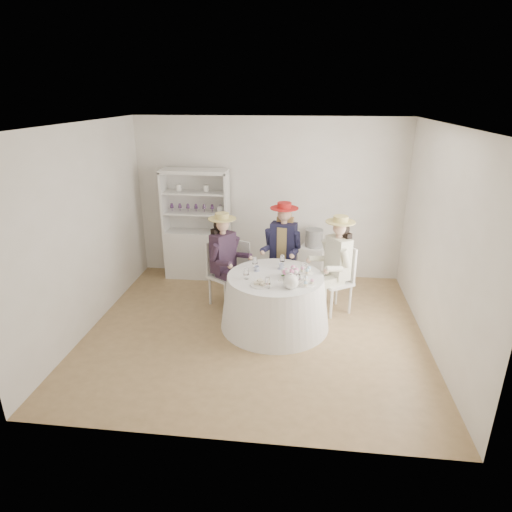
# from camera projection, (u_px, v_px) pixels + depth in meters

# --- Properties ---
(ground) EXTENTS (4.50, 4.50, 0.00)m
(ground) POSITION_uv_depth(u_px,v_px,m) (255.00, 330.00, 5.84)
(ground) COLOR olive
(ground) RESTS_ON ground
(ceiling) EXTENTS (4.50, 4.50, 0.00)m
(ceiling) POSITION_uv_depth(u_px,v_px,m) (255.00, 124.00, 4.88)
(ceiling) COLOR white
(ceiling) RESTS_ON wall_back
(wall_back) EXTENTS (4.50, 0.00, 4.50)m
(wall_back) POSITION_uv_depth(u_px,v_px,m) (269.00, 200.00, 7.22)
(wall_back) COLOR silver
(wall_back) RESTS_ON ground
(wall_front) EXTENTS (4.50, 0.00, 4.50)m
(wall_front) POSITION_uv_depth(u_px,v_px,m) (227.00, 313.00, 3.51)
(wall_front) COLOR silver
(wall_front) RESTS_ON ground
(wall_left) EXTENTS (0.00, 4.50, 4.50)m
(wall_left) POSITION_uv_depth(u_px,v_px,m) (85.00, 230.00, 5.60)
(wall_left) COLOR silver
(wall_left) RESTS_ON ground
(wall_right) EXTENTS (0.00, 4.50, 4.50)m
(wall_right) POSITION_uv_depth(u_px,v_px,m) (441.00, 243.00, 5.12)
(wall_right) COLOR silver
(wall_right) RESTS_ON ground
(tea_table) EXTENTS (1.50, 1.50, 0.74)m
(tea_table) POSITION_uv_depth(u_px,v_px,m) (275.00, 301.00, 5.85)
(tea_table) COLOR white
(tea_table) RESTS_ON ground
(hutch) EXTENTS (1.26, 0.81, 1.87)m
(hutch) POSITION_uv_depth(u_px,v_px,m) (198.00, 240.00, 7.37)
(hutch) COLOR silver
(hutch) RESTS_ON ground
(side_table) EXTENTS (0.51, 0.51, 0.63)m
(side_table) POSITION_uv_depth(u_px,v_px,m) (313.00, 264.00, 7.27)
(side_table) COLOR silver
(side_table) RESTS_ON ground
(hatbox) EXTENTS (0.37, 0.37, 0.29)m
(hatbox) POSITION_uv_depth(u_px,v_px,m) (314.00, 238.00, 7.11)
(hatbox) COLOR black
(hatbox) RESTS_ON side_table
(guest_left) EXTENTS (0.61, 0.58, 1.43)m
(guest_left) POSITION_uv_depth(u_px,v_px,m) (224.00, 254.00, 6.30)
(guest_left) COLOR silver
(guest_left) RESTS_ON ground
(guest_mid) EXTENTS (0.57, 0.60, 1.51)m
(guest_mid) POSITION_uv_depth(u_px,v_px,m) (283.00, 244.00, 6.58)
(guest_mid) COLOR silver
(guest_mid) RESTS_ON ground
(guest_right) EXTENTS (0.62, 0.58, 1.46)m
(guest_right) POSITION_uv_depth(u_px,v_px,m) (336.00, 259.00, 6.07)
(guest_right) COLOR silver
(guest_right) RESTS_ON ground
(spare_chair) EXTENTS (0.48, 0.48, 0.89)m
(spare_chair) POSITION_uv_depth(u_px,v_px,m) (244.00, 263.00, 6.85)
(spare_chair) COLOR silver
(spare_chair) RESTS_ON ground
(teacup_a) EXTENTS (0.09, 0.09, 0.06)m
(teacup_a) POSITION_uv_depth(u_px,v_px,m) (257.00, 269.00, 5.87)
(teacup_a) COLOR white
(teacup_a) RESTS_ON tea_table
(teacup_b) EXTENTS (0.08, 0.08, 0.07)m
(teacup_b) POSITION_uv_depth(u_px,v_px,m) (281.00, 267.00, 5.93)
(teacup_b) COLOR white
(teacup_b) RESTS_ON tea_table
(teacup_c) EXTENTS (0.08, 0.08, 0.06)m
(teacup_c) POSITION_uv_depth(u_px,v_px,m) (293.00, 269.00, 5.85)
(teacup_c) COLOR white
(teacup_c) RESTS_ON tea_table
(flower_bowl) EXTENTS (0.21, 0.21, 0.05)m
(flower_bowl) POSITION_uv_depth(u_px,v_px,m) (292.00, 276.00, 5.67)
(flower_bowl) COLOR white
(flower_bowl) RESTS_ON tea_table
(flower_arrangement) EXTENTS (0.18, 0.18, 0.07)m
(flower_arrangement) POSITION_uv_depth(u_px,v_px,m) (290.00, 271.00, 5.65)
(flower_arrangement) COLOR pink
(flower_arrangement) RESTS_ON tea_table
(table_teapot) EXTENTS (0.28, 0.20, 0.21)m
(table_teapot) POSITION_uv_depth(u_px,v_px,m) (291.00, 281.00, 5.34)
(table_teapot) COLOR white
(table_teapot) RESTS_ON tea_table
(sandwich_plate) EXTENTS (0.27, 0.27, 0.06)m
(sandwich_plate) POSITION_uv_depth(u_px,v_px,m) (261.00, 284.00, 5.45)
(sandwich_plate) COLOR white
(sandwich_plate) RESTS_ON tea_table
(cupcake_stand) EXTENTS (0.24, 0.24, 0.23)m
(cupcake_stand) POSITION_uv_depth(u_px,v_px,m) (306.00, 278.00, 5.44)
(cupcake_stand) COLOR white
(cupcake_stand) RESTS_ON tea_table
(stemware_set) EXTENTS (0.83, 0.87, 0.15)m
(stemware_set) POSITION_uv_depth(u_px,v_px,m) (275.00, 271.00, 5.69)
(stemware_set) COLOR white
(stemware_set) RESTS_ON tea_table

